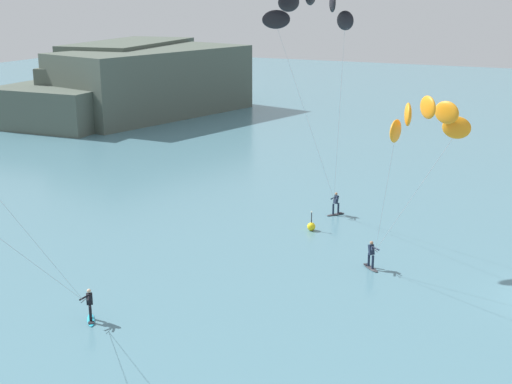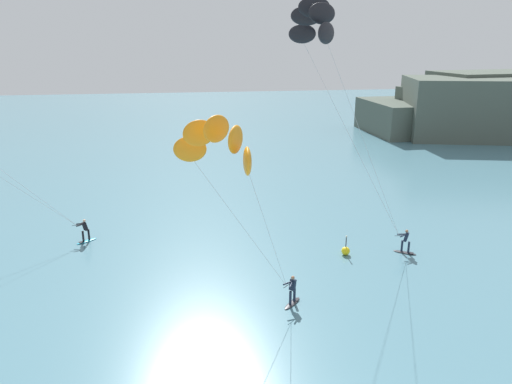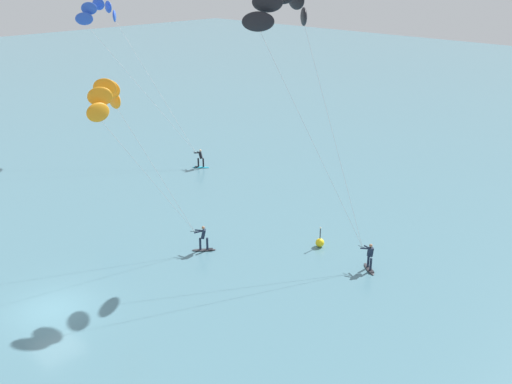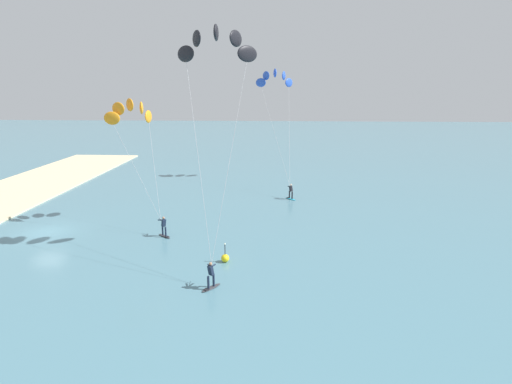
{
  "view_description": "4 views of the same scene",
  "coord_description": "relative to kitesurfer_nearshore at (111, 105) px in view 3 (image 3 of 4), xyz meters",
  "views": [
    {
      "loc": [
        -37.32,
        -0.29,
        15.61
      ],
      "look_at": [
        -1.19,
        16.65,
        4.28
      ],
      "focal_mm": 49.97,
      "sensor_mm": 36.0,
      "label": 1
    },
    {
      "loc": [
        -4.98,
        -12.41,
        13.67
      ],
      "look_at": [
        -0.35,
        17.12,
        4.19
      ],
      "focal_mm": 33.98,
      "sensor_mm": 36.0,
      "label": 2
    },
    {
      "loc": [
        26.58,
        -11.88,
        17.13
      ],
      "look_at": [
        1.27,
        14.04,
        3.07
      ],
      "focal_mm": 42.0,
      "sensor_mm": 36.0,
      "label": 3
    },
    {
      "loc": [
        32.93,
        19.25,
        11.78
      ],
      "look_at": [
        -1.88,
        17.37,
        3.21
      ],
      "focal_mm": 30.17,
      "sensor_mm": 36.0,
      "label": 4
    }
  ],
  "objects": [
    {
      "name": "kitesurfer_nearshore",
      "position": [
        0.0,
        0.0,
        0.0
      ],
      "size": [
        6.52,
        6.15,
        10.83
      ],
      "color": "#333338",
      "rests_on": "ground"
    },
    {
      "name": "marker_buoy",
      "position": [
        8.8,
        8.91,
        -8.98
      ],
      "size": [
        0.56,
        0.56,
        1.38
      ],
      "color": "yellow",
      "rests_on": "ground"
    },
    {
      "name": "kitesurfer_far_out",
      "position": [
        -19.24,
        11.98,
        3.0
      ],
      "size": [
        12.94,
        5.07,
        14.0
      ],
      "color": "#23ADD1",
      "rests_on": "ground"
    },
    {
      "name": "ground_plane",
      "position": [
        3.38,
        -6.72,
        -9.28
      ],
      "size": [
        240.0,
        240.0,
        0.0
      ],
      "primitive_type": "plane",
      "color": "slate"
    },
    {
      "name": "kitesurfer_mid_water",
      "position": [
        6.17,
        8.2,
        4.78
      ],
      "size": [
        8.61,
        5.71,
        15.86
      ],
      "color": "#333338",
      "rests_on": "ground"
    }
  ]
}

